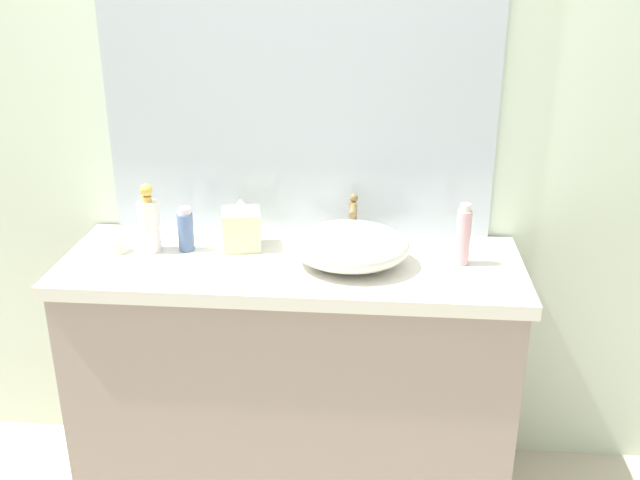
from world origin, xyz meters
TOP-DOWN VIEW (x-y plane):
  - bathroom_wall_rear at (0.00, 0.73)m, footprint 6.00×0.06m
  - vanity_counter at (0.06, 0.43)m, footprint 1.44×0.52m
  - wall_mirror_panel at (0.06, 0.69)m, footprint 1.27×0.01m
  - sink_basin at (0.25, 0.42)m, footprint 0.36×0.32m
  - faucet at (0.25, 0.59)m, footprint 0.03×0.12m
  - soap_dispenser at (-0.39, 0.47)m, footprint 0.07×0.07m
  - lotion_bottle at (0.59, 0.45)m, footprint 0.04×0.04m
  - perfume_bottle at (-0.28, 0.49)m, footprint 0.05×0.05m
  - tissue_box at (-0.11, 0.53)m, footprint 0.14×0.14m
  - candle_jar at (-0.50, 0.45)m, footprint 0.06×0.06m

SIDE VIEW (x-z plane):
  - vanity_counter at x=0.06m, z-range 0.00..0.88m
  - candle_jar at x=-0.50m, z-range 0.88..0.92m
  - sink_basin at x=0.25m, z-range 0.88..1.00m
  - perfume_bottle at x=-0.28m, z-range 0.87..1.02m
  - tissue_box at x=-0.11m, z-range 0.86..1.03m
  - lotion_bottle at x=0.59m, z-range 0.87..1.07m
  - soap_dispenser at x=-0.39m, z-range 0.86..1.08m
  - faucet at x=0.25m, z-range 0.89..1.05m
  - bathroom_wall_rear at x=0.00m, z-range 0.00..2.60m
  - wall_mirror_panel at x=0.06m, z-range 0.88..1.95m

